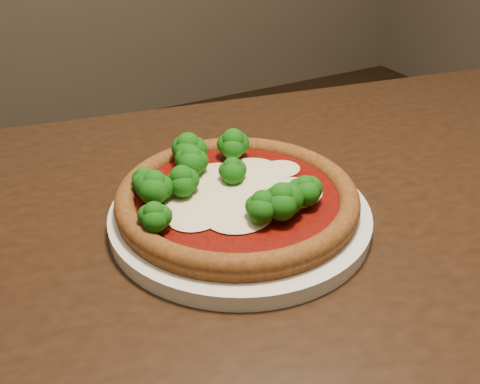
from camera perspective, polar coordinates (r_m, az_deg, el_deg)
name	(u,v)px	position (r m, az deg, el deg)	size (l,w,h in m)	color
dining_table	(295,288)	(0.67, 5.87, -10.19)	(1.43, 1.00, 0.75)	black
plate	(240,215)	(0.61, 0.00, -2.48)	(0.30, 0.30, 0.02)	silver
pizza	(233,192)	(0.61, -0.78, 0.02)	(0.28, 0.28, 0.06)	brown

